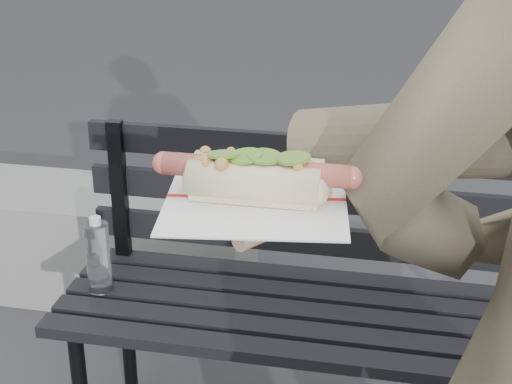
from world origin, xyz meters
TOP-DOWN VIEW (x-y plane):
  - park_bench at (-0.04, 0.91)m, footprint 1.50×0.44m
  - concrete_block at (-1.05, 1.60)m, footprint 1.20×0.40m
  - held_hotdog at (0.12, -0.03)m, footprint 0.63×0.32m

SIDE VIEW (x-z plane):
  - concrete_block at x=-1.05m, z-range 0.00..0.40m
  - park_bench at x=-0.04m, z-range 0.08..0.96m
  - held_hotdog at x=0.12m, z-range 1.15..1.34m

